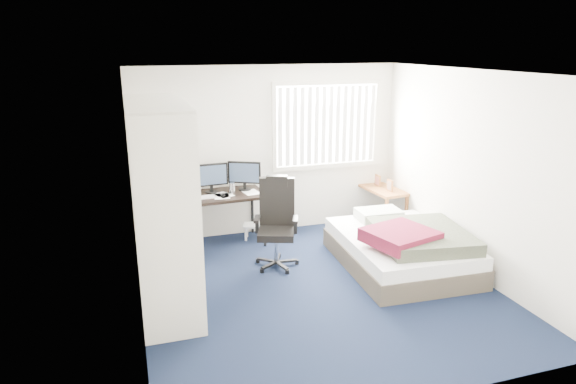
% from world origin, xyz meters
% --- Properties ---
extents(ground, '(4.20, 4.20, 0.00)m').
position_xyz_m(ground, '(0.00, 0.00, 0.00)').
color(ground, black).
rests_on(ground, ground).
extents(room_shell, '(4.20, 4.20, 4.20)m').
position_xyz_m(room_shell, '(0.00, 0.00, 1.51)').
color(room_shell, silver).
rests_on(room_shell, ground).
extents(window_assembly, '(1.72, 0.09, 1.32)m').
position_xyz_m(window_assembly, '(0.90, 2.04, 1.60)').
color(window_assembly, white).
rests_on(window_assembly, ground).
extents(closet, '(0.64, 1.84, 2.22)m').
position_xyz_m(closet, '(-1.67, 0.27, 1.35)').
color(closet, beige).
rests_on(closet, ground).
extents(desk, '(1.56, 0.80, 1.21)m').
position_xyz_m(desk, '(-0.95, 1.75, 0.78)').
color(desk, black).
rests_on(desk, ground).
extents(office_chair, '(0.70, 0.70, 1.16)m').
position_xyz_m(office_chair, '(-0.25, 0.84, 0.45)').
color(office_chair, black).
rests_on(office_chair, ground).
extents(footstool, '(0.34, 0.30, 0.23)m').
position_xyz_m(footstool, '(-0.33, 1.80, 0.18)').
color(footstool, white).
rests_on(footstool, ground).
extents(nightstand, '(0.54, 0.93, 0.79)m').
position_xyz_m(nightstand, '(1.75, 1.77, 0.54)').
color(nightstand, brown).
rests_on(nightstand, ground).
extents(bed, '(1.51, 1.97, 0.63)m').
position_xyz_m(bed, '(1.26, 0.25, 0.27)').
color(bed, '#443C31').
rests_on(bed, ground).
extents(pine_box, '(0.43, 0.34, 0.31)m').
position_xyz_m(pine_box, '(-1.65, 0.42, 0.15)').
color(pine_box, '#A77D53').
rests_on(pine_box, ground).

